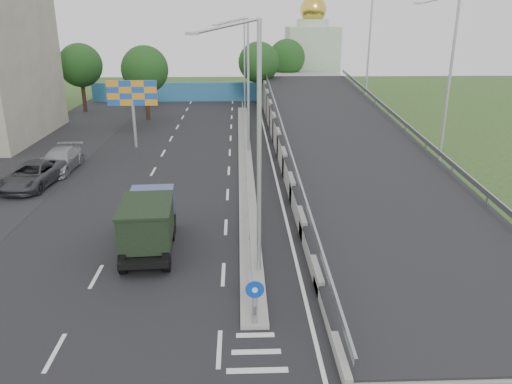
{
  "coord_description": "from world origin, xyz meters",
  "views": [
    {
      "loc": [
        -0.49,
        -12.67,
        10.25
      ],
      "look_at": [
        0.33,
        10.23,
        2.2
      ],
      "focal_mm": 35.0,
      "sensor_mm": 36.0,
      "label": 1
    }
  ],
  "objects_px": {
    "lamp_post_near": "(254,140)",
    "dump_truck": "(149,221)",
    "lamp_post_mid": "(246,79)",
    "sign_bollard": "(255,302)",
    "lamp_post_far": "(243,58)",
    "billboard": "(132,97)",
    "church": "(312,54)",
    "parked_car_d": "(60,160)",
    "parked_car_c": "(33,175)"
  },
  "relations": [
    {
      "from": "lamp_post_far",
      "to": "parked_car_d",
      "type": "height_order",
      "value": "lamp_post_far"
    },
    {
      "from": "lamp_post_far",
      "to": "parked_car_c",
      "type": "relative_size",
      "value": 1.83
    },
    {
      "from": "parked_car_c",
      "to": "parked_car_d",
      "type": "relative_size",
      "value": 1.03
    },
    {
      "from": "sign_bollard",
      "to": "church",
      "type": "xyz_separation_m",
      "value": [
        10.0,
        57.83,
        4.28
      ]
    },
    {
      "from": "parked_car_c",
      "to": "parked_car_d",
      "type": "bearing_deg",
      "value": 86.4
    },
    {
      "from": "lamp_post_mid",
      "to": "lamp_post_far",
      "type": "relative_size",
      "value": 1.0
    },
    {
      "from": "lamp_post_far",
      "to": "dump_truck",
      "type": "height_order",
      "value": "lamp_post_far"
    },
    {
      "from": "sign_bollard",
      "to": "parked_car_c",
      "type": "relative_size",
      "value": 0.3
    },
    {
      "from": "billboard",
      "to": "lamp_post_far",
      "type": "bearing_deg",
      "value": 63.16
    },
    {
      "from": "billboard",
      "to": "church",
      "type": "bearing_deg",
      "value": 59.3
    },
    {
      "from": "sign_bollard",
      "to": "church",
      "type": "height_order",
      "value": "church"
    },
    {
      "from": "lamp_post_far",
      "to": "church",
      "type": "distance_m",
      "value": 17.15
    },
    {
      "from": "lamp_post_far",
      "to": "lamp_post_near",
      "type": "bearing_deg",
      "value": -90.0
    },
    {
      "from": "church",
      "to": "dump_truck",
      "type": "height_order",
      "value": "church"
    },
    {
      "from": "lamp_post_far",
      "to": "church",
      "type": "relative_size",
      "value": 0.73
    },
    {
      "from": "church",
      "to": "lamp_post_near",
      "type": "bearing_deg",
      "value": -100.38
    },
    {
      "from": "dump_truck",
      "to": "parked_car_d",
      "type": "xyz_separation_m",
      "value": [
        -8.4,
        12.87,
        -0.63
      ]
    },
    {
      "from": "billboard",
      "to": "dump_truck",
      "type": "relative_size",
      "value": 0.94
    },
    {
      "from": "billboard",
      "to": "parked_car_d",
      "type": "relative_size",
      "value": 1.03
    },
    {
      "from": "sign_bollard",
      "to": "dump_truck",
      "type": "xyz_separation_m",
      "value": [
        -4.65,
        6.45,
        0.37
      ]
    },
    {
      "from": "church",
      "to": "parked_car_c",
      "type": "distance_m",
      "value": 48.32
    },
    {
      "from": "lamp_post_far",
      "to": "parked_car_d",
      "type": "relative_size",
      "value": 1.89
    },
    {
      "from": "sign_bollard",
      "to": "lamp_post_near",
      "type": "bearing_deg",
      "value": 88.36
    },
    {
      "from": "lamp_post_far",
      "to": "church",
      "type": "xyz_separation_m",
      "value": [
        9.89,
        14.0,
        -0.5
      ]
    },
    {
      "from": "parked_car_c",
      "to": "sign_bollard",
      "type": "bearing_deg",
      "value": -43.59
    },
    {
      "from": "sign_bollard",
      "to": "billboard",
      "type": "distance_m",
      "value": 27.53
    },
    {
      "from": "billboard",
      "to": "parked_car_c",
      "type": "bearing_deg",
      "value": -114.98
    },
    {
      "from": "parked_car_c",
      "to": "parked_car_d",
      "type": "xyz_separation_m",
      "value": [
        0.57,
        3.4,
        0.01
      ]
    },
    {
      "from": "lamp_post_near",
      "to": "church",
      "type": "relative_size",
      "value": 0.73
    },
    {
      "from": "dump_truck",
      "to": "lamp_post_mid",
      "type": "bearing_deg",
      "value": 70.99
    },
    {
      "from": "lamp_post_mid",
      "to": "billboard",
      "type": "distance_m",
      "value": 9.47
    },
    {
      "from": "church",
      "to": "sign_bollard",
      "type": "bearing_deg",
      "value": -99.81
    },
    {
      "from": "parked_car_c",
      "to": "parked_car_d",
      "type": "distance_m",
      "value": 3.45
    },
    {
      "from": "dump_truck",
      "to": "lamp_post_far",
      "type": "bearing_deg",
      "value": 79.06
    },
    {
      "from": "lamp_post_mid",
      "to": "sign_bollard",
      "type": "bearing_deg",
      "value": -90.26
    },
    {
      "from": "sign_bollard",
      "to": "lamp_post_far",
      "type": "height_order",
      "value": "lamp_post_far"
    },
    {
      "from": "church",
      "to": "parked_car_d",
      "type": "xyz_separation_m",
      "value": [
        -23.05,
        -38.51,
        -4.53
      ]
    },
    {
      "from": "church",
      "to": "dump_truck",
      "type": "relative_size",
      "value": 2.35
    },
    {
      "from": "lamp_post_far",
      "to": "billboard",
      "type": "bearing_deg",
      "value": -116.84
    },
    {
      "from": "parked_car_d",
      "to": "sign_bollard",
      "type": "bearing_deg",
      "value": -55.27
    },
    {
      "from": "lamp_post_far",
      "to": "parked_car_d",
      "type": "xyz_separation_m",
      "value": [
        -13.16,
        -24.51,
        -5.03
      ]
    },
    {
      "from": "lamp_post_near",
      "to": "lamp_post_far",
      "type": "distance_m",
      "value": 40.0
    },
    {
      "from": "lamp_post_mid",
      "to": "lamp_post_far",
      "type": "xyz_separation_m",
      "value": [
        0.0,
        20.0,
        0.0
      ]
    },
    {
      "from": "lamp_post_near",
      "to": "dump_truck",
      "type": "distance_m",
      "value": 7.0
    },
    {
      "from": "lamp_post_near",
      "to": "billboard",
      "type": "relative_size",
      "value": 1.83
    },
    {
      "from": "lamp_post_near",
      "to": "church",
      "type": "distance_m",
      "value": 54.9
    },
    {
      "from": "dump_truck",
      "to": "parked_car_c",
      "type": "bearing_deg",
      "value": 129.77
    },
    {
      "from": "parked_car_d",
      "to": "lamp_post_mid",
      "type": "bearing_deg",
      "value": 19.59
    },
    {
      "from": "lamp_post_far",
      "to": "church",
      "type": "bearing_deg",
      "value": 54.76
    },
    {
      "from": "lamp_post_mid",
      "to": "billboard",
      "type": "bearing_deg",
      "value": 167.62
    }
  ]
}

